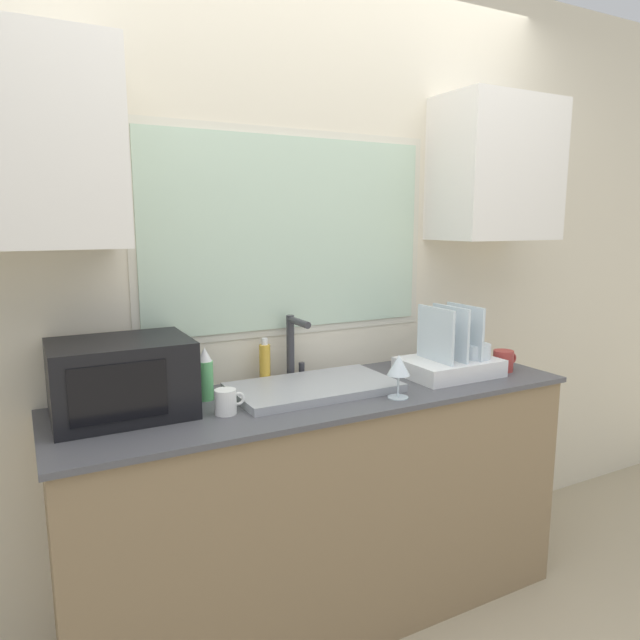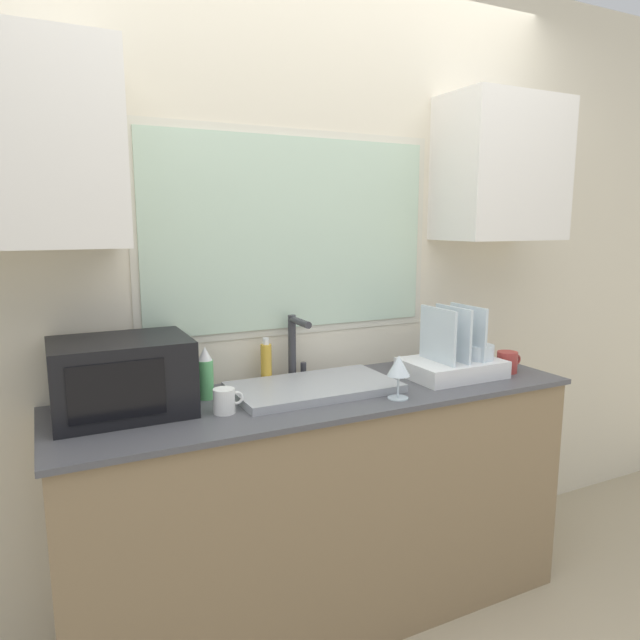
# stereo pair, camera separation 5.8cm
# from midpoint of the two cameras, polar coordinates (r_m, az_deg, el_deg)

# --- Properties ---
(countertop) EXTENTS (1.95, 0.59, 0.91)m
(countertop) POSITION_cam_midpoint_polar(r_m,az_deg,el_deg) (2.33, 1.12, -17.97)
(countertop) COLOR #8C7251
(countertop) RESTS_ON ground_plane
(wall_back) EXTENTS (6.00, 0.38, 2.60)m
(wall_back) POSITION_cam_midpoint_polar(r_m,az_deg,el_deg) (2.31, -1.95, 5.97)
(wall_back) COLOR beige
(wall_back) RESTS_ON ground_plane
(sink_basin) EXTENTS (0.61, 0.35, 0.03)m
(sink_basin) POSITION_cam_midpoint_polar(r_m,az_deg,el_deg) (2.16, 0.17, -6.74)
(sink_basin) COLOR #9EA0A5
(sink_basin) RESTS_ON countertop
(faucet) EXTENTS (0.08, 0.17, 0.26)m
(faucet) POSITION_cam_midpoint_polar(r_m,az_deg,el_deg) (2.28, -1.77, -2.22)
(faucet) COLOR #333338
(faucet) RESTS_ON countertop
(microwave) EXTENTS (0.44, 0.33, 0.25)m
(microwave) POSITION_cam_midpoint_polar(r_m,az_deg,el_deg) (1.98, -18.45, -5.41)
(microwave) COLOR black
(microwave) RESTS_ON countertop
(dish_rack) EXTENTS (0.39, 0.28, 0.29)m
(dish_rack) POSITION_cam_midpoint_polar(r_m,az_deg,el_deg) (2.42, 13.94, -3.96)
(dish_rack) COLOR white
(dish_rack) RESTS_ON countertop
(spray_bottle) EXTENTS (0.06, 0.06, 0.19)m
(spray_bottle) POSITION_cam_midpoint_polar(r_m,az_deg,el_deg) (2.08, -10.60, -5.32)
(spray_bottle) COLOR #59B266
(spray_bottle) RESTS_ON countertop
(soap_bottle) EXTENTS (0.04, 0.04, 0.18)m
(soap_bottle) POSITION_cam_midpoint_polar(r_m,az_deg,el_deg) (2.27, -4.67, -4.24)
(soap_bottle) COLOR gold
(soap_bottle) RESTS_ON countertop
(mug_near_sink) EXTENTS (0.10, 0.07, 0.08)m
(mug_near_sink) POSITION_cam_midpoint_polar(r_m,az_deg,el_deg) (1.93, -8.66, -8.00)
(mug_near_sink) COLOR white
(mug_near_sink) RESTS_ON countertop
(wine_glass) EXTENTS (0.08, 0.08, 0.16)m
(wine_glass) POSITION_cam_midpoint_polar(r_m,az_deg,el_deg) (2.07, 8.67, -4.67)
(wine_glass) COLOR silver
(wine_glass) RESTS_ON countertop
(mug_by_rack) EXTENTS (0.12, 0.09, 0.09)m
(mug_by_rack) POSITION_cam_midpoint_polar(r_m,az_deg,el_deg) (2.55, 18.86, -4.00)
(mug_by_rack) COLOR #A53833
(mug_by_rack) RESTS_ON countertop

